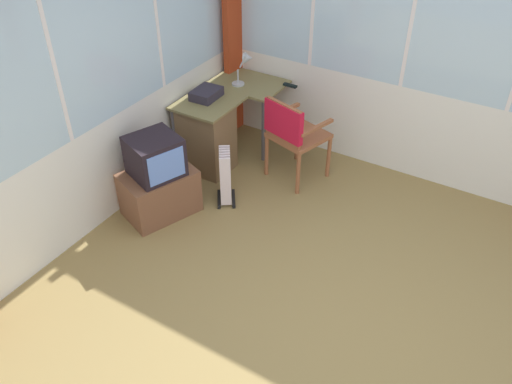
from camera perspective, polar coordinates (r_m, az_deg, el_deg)
ground at (r=3.99m, az=8.72°, el=-15.92°), size 5.61×5.78×0.06m
north_window_panel at (r=4.31m, az=-20.54°, el=10.07°), size 4.61×0.07×2.70m
east_window_panel at (r=5.06m, az=21.36°, el=13.78°), size 0.07×4.78×2.70m
curtain_corner at (r=5.76m, az=-2.51°, el=18.29°), size 0.26×0.09×2.60m
desk at (r=5.42m, az=-5.14°, el=6.32°), size 1.17×0.75×0.72m
desk_lamp at (r=5.56m, az=-1.08°, el=13.60°), size 0.22×0.19×0.33m
tv_remote at (r=5.58m, az=3.69°, el=11.37°), size 0.05×0.15×0.02m
paper_tray at (r=5.34m, az=-5.37°, el=10.48°), size 0.31×0.24×0.09m
wooden_armchair at (r=5.09m, az=3.75°, el=6.67°), size 0.60×0.60×0.89m
tv_on_stand at (r=4.84m, az=-10.49°, el=1.18°), size 0.75×0.64×0.79m
space_heater at (r=4.97m, az=-3.32°, el=1.87°), size 0.32×0.29×0.55m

